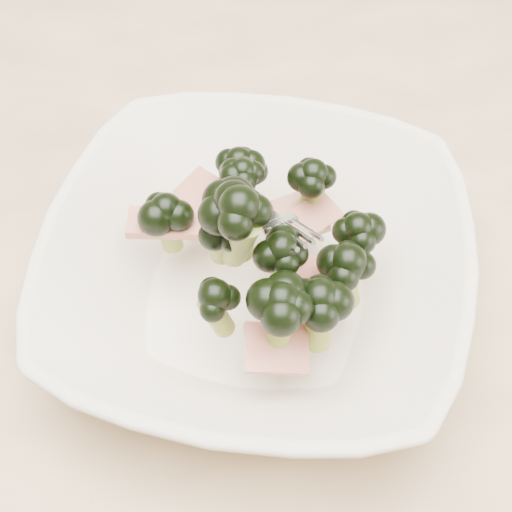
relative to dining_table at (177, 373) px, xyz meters
The scene contains 2 objects.
dining_table is the anchor object (origin of this frame).
broccoli_dish 0.15m from the dining_table, ahead, with size 0.33×0.33×0.14m.
Camera 1 is at (0.07, -0.28, 1.18)m, focal length 50.00 mm.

